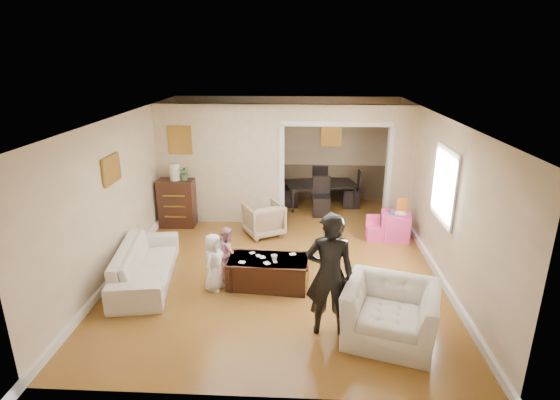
# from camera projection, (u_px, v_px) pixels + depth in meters

# --- Properties ---
(floor) EXTENTS (7.00, 7.00, 0.00)m
(floor) POSITION_uv_depth(u_px,v_px,m) (279.00, 257.00, 8.14)
(floor) COLOR #A56F2A
(floor) RESTS_ON ground
(partition_left) EXTENTS (2.75, 0.18, 2.60)m
(partition_left) POSITION_uv_depth(u_px,v_px,m) (221.00, 165.00, 9.49)
(partition_left) COLOR beige
(partition_left) RESTS_ON ground
(partition_right) EXTENTS (0.55, 0.18, 2.60)m
(partition_right) POSITION_uv_depth(u_px,v_px,m) (400.00, 167.00, 9.30)
(partition_right) COLOR beige
(partition_right) RESTS_ON ground
(partition_header) EXTENTS (2.22, 0.18, 0.35)m
(partition_header) POSITION_uv_depth(u_px,v_px,m) (337.00, 113.00, 9.01)
(partition_header) COLOR beige
(partition_header) RESTS_ON partition_right
(window_pane) EXTENTS (0.03, 0.95, 1.10)m
(window_pane) POSITION_uv_depth(u_px,v_px,m) (445.00, 185.00, 7.13)
(window_pane) COLOR white
(window_pane) RESTS_ON ground
(framed_art_partition) EXTENTS (0.45, 0.03, 0.55)m
(framed_art_partition) POSITION_uv_depth(u_px,v_px,m) (180.00, 140.00, 9.26)
(framed_art_partition) COLOR brown
(framed_art_partition) RESTS_ON partition_left
(framed_art_sofa_wall) EXTENTS (0.03, 0.55, 0.40)m
(framed_art_sofa_wall) POSITION_uv_depth(u_px,v_px,m) (112.00, 169.00, 7.12)
(framed_art_sofa_wall) COLOR brown
(framed_art_alcove) EXTENTS (0.45, 0.03, 0.55)m
(framed_art_alcove) POSITION_uv_depth(u_px,v_px,m) (331.00, 134.00, 10.80)
(framed_art_alcove) COLOR brown
(sofa) EXTENTS (1.14, 2.21, 0.62)m
(sofa) POSITION_uv_depth(u_px,v_px,m) (146.00, 264.00, 7.20)
(sofa) COLOR silver
(sofa) RESTS_ON ground
(armchair_back) EXTENTS (0.99, 0.99, 0.68)m
(armchair_back) POSITION_uv_depth(u_px,v_px,m) (263.00, 219.00, 9.05)
(armchair_back) COLOR tan
(armchair_back) RESTS_ON ground
(armchair_front) EXTENTS (1.43, 1.33, 0.76)m
(armchair_front) POSITION_uv_depth(u_px,v_px,m) (390.00, 313.00, 5.70)
(armchair_front) COLOR silver
(armchair_front) RESTS_ON ground
(dresser) EXTENTS (0.75, 0.42, 1.04)m
(dresser) POSITION_uv_depth(u_px,v_px,m) (177.00, 203.00, 9.46)
(dresser) COLOR #321A0F
(dresser) RESTS_ON ground
(table_lamp) EXTENTS (0.22, 0.22, 0.36)m
(table_lamp) POSITION_uv_depth(u_px,v_px,m) (175.00, 172.00, 9.24)
(table_lamp) COLOR beige
(table_lamp) RESTS_ON dresser
(potted_plant) EXTENTS (0.29, 0.25, 0.32)m
(potted_plant) POSITION_uv_depth(u_px,v_px,m) (184.00, 173.00, 9.24)
(potted_plant) COLOR #3F672E
(potted_plant) RESTS_ON dresser
(coffee_table) EXTENTS (1.32, 0.76, 0.47)m
(coffee_table) POSITION_uv_depth(u_px,v_px,m) (268.00, 272.00, 7.07)
(coffee_table) COLOR #321810
(coffee_table) RESTS_ON ground
(coffee_cup) EXTENTS (0.11, 0.11, 0.09)m
(coffee_cup) POSITION_uv_depth(u_px,v_px,m) (274.00, 258.00, 6.93)
(coffee_cup) COLOR white
(coffee_cup) RESTS_ON coffee_table
(play_table) EXTENTS (0.63, 0.63, 0.54)m
(play_table) POSITION_uv_depth(u_px,v_px,m) (395.00, 226.00, 8.88)
(play_table) COLOR #EB3D9B
(play_table) RESTS_ON ground
(cereal_box) EXTENTS (0.21, 0.10, 0.30)m
(cereal_box) POSITION_uv_depth(u_px,v_px,m) (402.00, 205.00, 8.84)
(cereal_box) COLOR yellow
(cereal_box) RESTS_ON play_table
(cyan_cup) EXTENTS (0.08, 0.08, 0.08)m
(cyan_cup) POSITION_uv_depth(u_px,v_px,m) (392.00, 212.00, 8.74)
(cyan_cup) COLOR teal
(cyan_cup) RESTS_ON play_table
(toy_block) EXTENTS (0.09, 0.07, 0.05)m
(toy_block) POSITION_uv_depth(u_px,v_px,m) (389.00, 210.00, 8.91)
(toy_block) COLOR red
(toy_block) RESTS_ON play_table
(play_bowl) EXTENTS (0.25, 0.25, 0.05)m
(play_bowl) POSITION_uv_depth(u_px,v_px,m) (400.00, 214.00, 8.67)
(play_bowl) COLOR white
(play_bowl) RESTS_ON play_table
(dining_table) EXTENTS (1.83, 1.26, 0.59)m
(dining_table) POSITION_uv_depth(u_px,v_px,m) (320.00, 195.00, 10.75)
(dining_table) COLOR black
(dining_table) RESTS_ON ground
(adult_person) EXTENTS (0.63, 0.42, 1.73)m
(adult_person) POSITION_uv_depth(u_px,v_px,m) (329.00, 275.00, 5.69)
(adult_person) COLOR black
(adult_person) RESTS_ON ground
(child_kneel_a) EXTENTS (0.41, 0.52, 0.94)m
(child_kneel_a) POSITION_uv_depth(u_px,v_px,m) (214.00, 262.00, 6.89)
(child_kneel_a) COLOR white
(child_kneel_a) RESTS_ON ground
(child_kneel_b) EXTENTS (0.43, 0.49, 0.88)m
(child_kneel_b) POSITION_uv_depth(u_px,v_px,m) (228.00, 252.00, 7.32)
(child_kneel_b) COLOR pink
(child_kneel_b) RESTS_ON ground
(child_toddler) EXTENTS (0.53, 0.45, 0.85)m
(child_toddler) POSITION_uv_depth(u_px,v_px,m) (331.00, 244.00, 7.67)
(child_toddler) COLOR black
(child_toddler) RESTS_ON ground
(craft_papers) EXTENTS (0.91, 0.49, 0.00)m
(craft_papers) POSITION_uv_depth(u_px,v_px,m) (264.00, 258.00, 7.01)
(craft_papers) COLOR white
(craft_papers) RESTS_ON coffee_table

